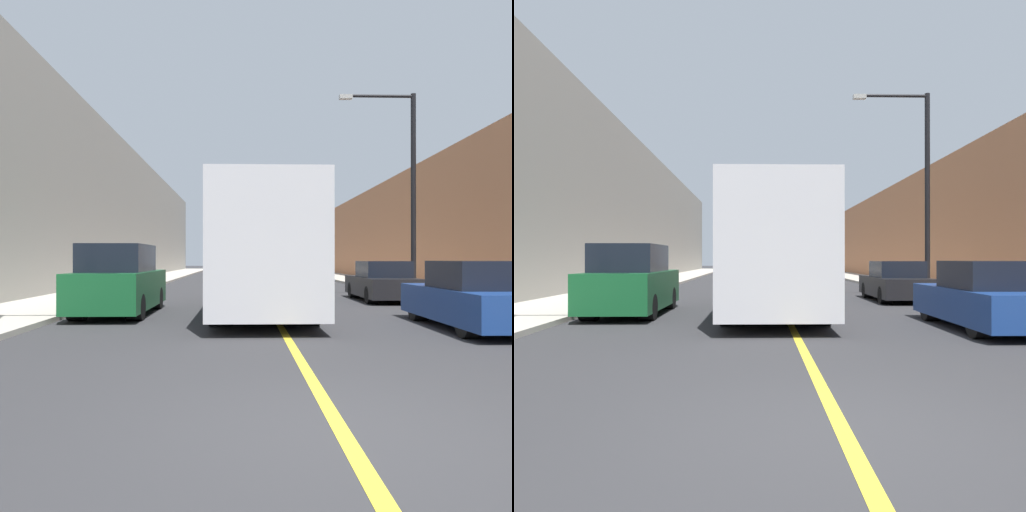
% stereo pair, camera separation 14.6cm
% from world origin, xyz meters
% --- Properties ---
extents(ground_plane, '(200.00, 200.00, 0.00)m').
position_xyz_m(ground_plane, '(0.00, 0.00, 0.00)').
color(ground_plane, '#2D2D30').
extents(sidewalk_left, '(3.15, 72.00, 0.13)m').
position_xyz_m(sidewalk_left, '(-7.11, 30.00, 0.07)').
color(sidewalk_left, '#B2AA9E').
rests_on(sidewalk_left, ground).
extents(sidewalk_right, '(3.15, 72.00, 0.13)m').
position_xyz_m(sidewalk_right, '(7.11, 30.00, 0.07)').
color(sidewalk_right, '#B2AA9E').
rests_on(sidewalk_right, ground).
extents(building_row_left, '(4.00, 72.00, 9.46)m').
position_xyz_m(building_row_left, '(-10.68, 30.00, 4.73)').
color(building_row_left, gray).
rests_on(building_row_left, ground).
extents(building_row_right, '(4.00, 72.00, 6.74)m').
position_xyz_m(building_row_right, '(10.68, 30.00, 3.37)').
color(building_row_right, '#B2724C').
rests_on(building_row_right, ground).
extents(road_center_line, '(0.16, 72.00, 0.01)m').
position_xyz_m(road_center_line, '(0.00, 30.00, 0.00)').
color(road_center_line, gold).
rests_on(road_center_line, ground).
extents(bus, '(2.59, 10.34, 3.44)m').
position_xyz_m(bus, '(-0.37, 10.47, 1.83)').
color(bus, silver).
rests_on(bus, ground).
extents(parked_suv_left, '(1.87, 4.68, 1.97)m').
position_xyz_m(parked_suv_left, '(-4.34, 9.68, 0.91)').
color(parked_suv_left, '#145128').
rests_on(parked_suv_left, ground).
extents(car_right_near, '(1.77, 4.54, 1.53)m').
position_xyz_m(car_right_near, '(4.31, 6.62, 0.69)').
color(car_right_near, navy).
rests_on(car_right_near, ground).
extents(car_right_mid, '(1.83, 4.35, 1.48)m').
position_xyz_m(car_right_mid, '(4.35, 14.00, 0.67)').
color(car_right_mid, black).
rests_on(car_right_mid, ground).
extents(street_lamp_right, '(3.01, 0.24, 7.90)m').
position_xyz_m(street_lamp_right, '(5.56, 14.82, 4.67)').
color(street_lamp_right, black).
rests_on(street_lamp_right, sidewalk_right).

